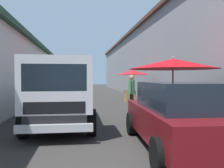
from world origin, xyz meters
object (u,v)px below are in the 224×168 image
at_px(fruit_stall_near_left, 172,71).
at_px(hatchback_car, 181,115).
at_px(fruit_stall_far_left, 47,76).
at_px(vendor_by_crates, 132,91).
at_px(delivery_truck, 60,95).
at_px(plastic_stool, 142,98).
at_px(fruit_stall_far_right, 62,76).
at_px(fruit_stall_mid_lane, 132,77).
at_px(parked_scooter, 71,94).

bearing_deg(fruit_stall_near_left, hatchback_car, 161.83).
xyz_separation_m(fruit_stall_near_left, fruit_stall_far_left, (4.37, 4.48, -0.13)).
bearing_deg(hatchback_car, vendor_by_crates, -1.43).
bearing_deg(fruit_stall_near_left, delivery_truck, 93.67).
bearing_deg(plastic_stool, fruit_stall_far_left, 112.20).
height_order(delivery_truck, vendor_by_crates, delivery_truck).
bearing_deg(plastic_stool, vendor_by_crates, 157.68).
bearing_deg(fruit_stall_far_left, fruit_stall_far_right, -0.49).
height_order(fruit_stall_near_left, vendor_by_crates, fruit_stall_near_left).
bearing_deg(plastic_stool, fruit_stall_near_left, 173.23).
bearing_deg(fruit_stall_far_right, fruit_stall_mid_lane, -139.58).
distance_m(fruit_stall_far_left, vendor_by_crates, 4.10).
xyz_separation_m(fruit_stall_far_right, delivery_truck, (-13.56, -0.90, -0.68)).
bearing_deg(parked_scooter, fruit_stall_near_left, -159.60).
height_order(delivery_truck, plastic_stool, delivery_truck).
bearing_deg(vendor_by_crates, parked_scooter, 24.49).
bearing_deg(parked_scooter, fruit_stall_far_right, 12.78).
xyz_separation_m(parked_scooter, plastic_stool, (-2.96, -4.29, -0.12)).
relative_size(fruit_stall_far_left, plastic_stool, 5.11).
xyz_separation_m(delivery_truck, plastic_stool, (6.73, -4.28, -0.71)).
xyz_separation_m(fruit_stall_mid_lane, vendor_by_crates, (-4.55, 1.06, -0.65)).
height_order(fruit_stall_mid_lane, fruit_stall_near_left, fruit_stall_near_left).
height_order(fruit_stall_far_right, vendor_by_crates, fruit_stall_far_right).
distance_m(parked_scooter, plastic_stool, 5.22).
bearing_deg(fruit_stall_far_left, vendor_by_crates, -108.10).
bearing_deg(vendor_by_crates, delivery_truck, 139.16).
bearing_deg(hatchback_car, parked_scooter, 13.20).
xyz_separation_m(fruit_stall_mid_lane, fruit_stall_near_left, (-7.66, 0.44, 0.13)).
xyz_separation_m(fruit_stall_far_right, parked_scooter, (-3.87, -0.88, -1.27)).
xyz_separation_m(fruit_stall_near_left, delivery_truck, (-0.22, 3.50, -0.72)).
bearing_deg(parked_scooter, fruit_stall_far_left, 169.42).
height_order(hatchback_car, plastic_stool, hatchback_car).
height_order(fruit_stall_near_left, fruit_stall_far_left, fruit_stall_near_left).
distance_m(hatchback_car, delivery_truck, 3.46).
distance_m(fruit_stall_mid_lane, fruit_stall_far_left, 5.91).
bearing_deg(parked_scooter, fruit_stall_mid_lane, -114.60).
relative_size(fruit_stall_mid_lane, fruit_stall_far_right, 0.82).
distance_m(fruit_stall_mid_lane, fruit_stall_near_left, 7.67).
bearing_deg(vendor_by_crates, fruit_stall_far_right, 20.26).
relative_size(fruit_stall_far_right, delivery_truck, 0.54).
bearing_deg(parked_scooter, vendor_by_crates, -155.51).
xyz_separation_m(fruit_stall_near_left, hatchback_car, (-2.31, 0.76, -1.03)).
bearing_deg(hatchback_car, plastic_stool, -9.85).
bearing_deg(fruit_stall_mid_lane, fruit_stall_near_left, 176.73).
bearing_deg(fruit_stall_near_left, fruit_stall_far_right, 18.26).
relative_size(fruit_stall_near_left, vendor_by_crates, 1.69).
height_order(fruit_stall_mid_lane, fruit_stall_far_left, fruit_stall_far_left).
bearing_deg(hatchback_car, fruit_stall_mid_lane, -6.85).
bearing_deg(hatchback_car, fruit_stall_far_right, 13.09).
distance_m(fruit_stall_far_right, delivery_truck, 13.61).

